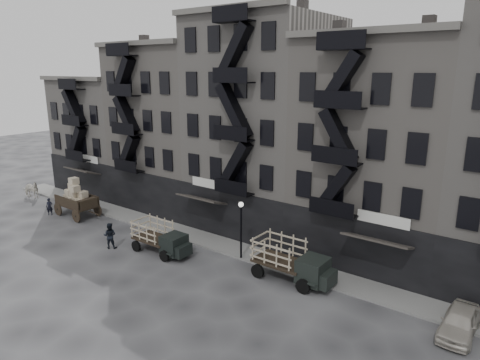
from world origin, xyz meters
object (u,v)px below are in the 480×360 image
Objects in this scene: horse at (31,189)px; stake_truck_east at (291,258)px; pedestrian_mid at (110,236)px; pedestrian_west at (49,207)px; stake_truck_west at (160,235)px; car_east at (460,322)px; wagon at (75,194)px.

horse is 0.40× the size of stake_truck_east.
pedestrian_mid is at bearing -163.92° from stake_truck_east.
stake_truck_west is at bearing -44.09° from pedestrian_west.
pedestrian_west reaches higher than car_east.
stake_truck_east is at bearing 11.47° from stake_truck_west.
stake_truck_east is (22.05, 0.98, -0.51)m from wagon.
horse is 8.91m from wagon.
pedestrian_west is at bearing -145.17° from wagon.
pedestrian_west is (-33.99, -2.54, 0.11)m from car_east.
pedestrian_mid is (17.45, -3.11, 0.08)m from horse.
stake_truck_west is 4.05m from pedestrian_mid.
pedestrian_mid is (-3.67, -1.68, -0.36)m from stake_truck_west.
car_east is (9.78, 0.14, -0.84)m from stake_truck_east.
stake_truck_west is 19.69m from car_east.
horse is 21.17m from stake_truck_west.
car_east is (31.84, 1.12, -1.35)m from wagon.
car_east is at bearing 1.29° from stake_truck_east.
stake_truck_west reaches higher than horse.
pedestrian_mid reaches higher than car_east.
horse is 0.51× the size of wagon.
stake_truck_west reaches higher than pedestrian_west.
stake_truck_west is 14.46m from pedestrian_west.
horse is 6.91m from pedestrian_west.
stake_truck_east reaches higher than pedestrian_mid.
wagon reaches higher than car_east.
stake_truck_east is at bearing 4.08° from wagon.
stake_truck_east is 3.38× the size of pedestrian_west.
stake_truck_east reaches higher than horse.
stake_truck_east is at bearing 159.85° from pedestrian_mid.
horse is 40.68m from car_east.
stake_truck_east reaches higher than pedestrian_west.
stake_truck_east is 9.82m from car_east.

